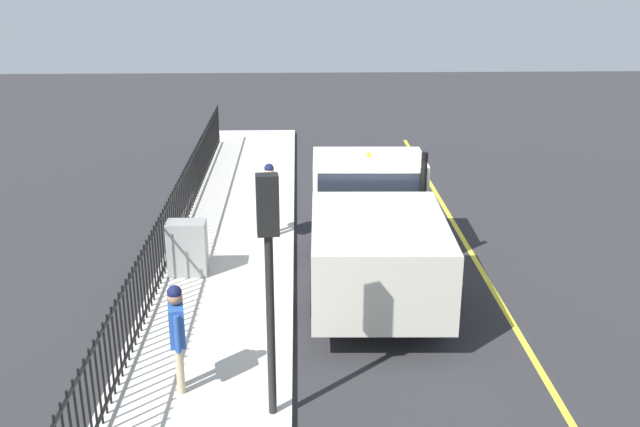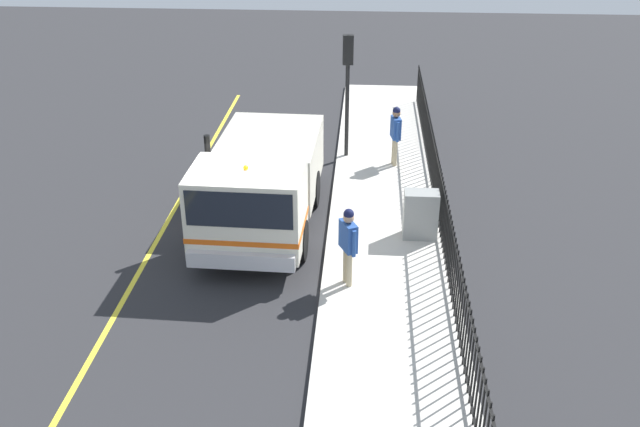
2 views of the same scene
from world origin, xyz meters
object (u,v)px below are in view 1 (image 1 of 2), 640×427
at_px(traffic_cone, 453,269).
at_px(traffic_light_near, 269,249).
at_px(utility_cabinet, 187,248).
at_px(work_truck, 373,224).
at_px(worker_standing, 270,192).
at_px(pedestrian_distant, 177,327).

bearing_deg(traffic_cone, traffic_light_near, 51.95).
bearing_deg(utility_cabinet, traffic_cone, 175.96).
height_order(work_truck, traffic_cone, work_truck).
height_order(worker_standing, traffic_cone, worker_standing).
bearing_deg(work_truck, worker_standing, 133.53).
bearing_deg(worker_standing, work_truck, 15.87).
bearing_deg(traffic_light_near, traffic_cone, 45.93).
bearing_deg(worker_standing, traffic_cone, 30.25).
xyz_separation_m(work_truck, worker_standing, (2.21, -2.46, -0.09)).
relative_size(work_truck, traffic_cone, 8.90).
xyz_separation_m(worker_standing, traffic_light_near, (-0.28, 7.24, 1.52)).
bearing_deg(work_truck, pedestrian_distant, -127.52).
bearing_deg(utility_cabinet, work_truck, 176.34).
bearing_deg(traffic_cone, pedestrian_distant, 38.23).
xyz_separation_m(work_truck, utility_cabinet, (3.87, -0.25, -0.60)).
relative_size(pedestrian_distant, traffic_light_near, 0.49).
bearing_deg(traffic_cone, work_truck, -4.89).
distance_m(work_truck, pedestrian_distant, 5.34).
bearing_deg(pedestrian_distant, worker_standing, -20.40).
height_order(work_truck, worker_standing, work_truck).
xyz_separation_m(pedestrian_distant, traffic_light_near, (-1.44, 0.64, 1.53)).
distance_m(worker_standing, traffic_light_near, 7.40).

